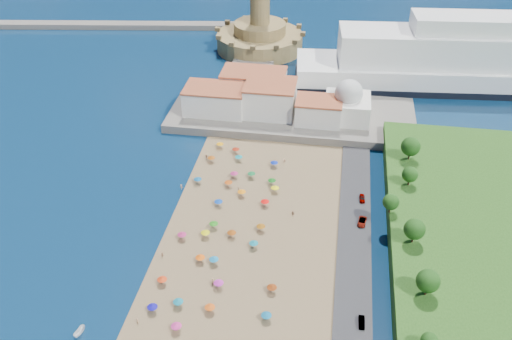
# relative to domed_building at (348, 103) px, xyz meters

# --- Properties ---
(ground) EXTENTS (700.00, 700.00, 0.00)m
(ground) POSITION_rel_domed_building_xyz_m (-30.00, -71.00, -8.97)
(ground) COLOR #071938
(ground) RESTS_ON ground
(terrace) EXTENTS (90.00, 36.00, 3.00)m
(terrace) POSITION_rel_domed_building_xyz_m (-20.00, 2.00, -7.47)
(terrace) COLOR #59544C
(terrace) RESTS_ON ground
(jetty) EXTENTS (18.00, 70.00, 2.40)m
(jetty) POSITION_rel_domed_building_xyz_m (-42.00, 37.00, -7.77)
(jetty) COLOR #59544C
(jetty) RESTS_ON ground
(breakwater) EXTENTS (199.03, 34.77, 2.60)m
(breakwater) POSITION_rel_domed_building_xyz_m (-140.00, 82.00, -7.67)
(breakwater) COLOR #59544C
(breakwater) RESTS_ON ground
(waterfront_buildings) EXTENTS (57.00, 29.00, 11.00)m
(waterfront_buildings) POSITION_rel_domed_building_xyz_m (-33.05, 2.64, -1.10)
(waterfront_buildings) COLOR silver
(waterfront_buildings) RESTS_ON terrace
(domed_building) EXTENTS (16.00, 16.00, 15.00)m
(domed_building) POSITION_rel_domed_building_xyz_m (0.00, 0.00, 0.00)
(domed_building) COLOR silver
(domed_building) RESTS_ON terrace
(fortress) EXTENTS (40.00, 40.00, 32.40)m
(fortress) POSITION_rel_domed_building_xyz_m (-42.00, 67.00, -2.29)
(fortress) COLOR olive
(fortress) RESTS_ON ground
(cruise_ship) EXTENTS (169.03, 39.85, 36.62)m
(cruise_ship) POSITION_rel_domed_building_xyz_m (61.58, 41.94, 1.87)
(cruise_ship) COLOR black
(cruise_ship) RESTS_ON ground
(beach_parasols) EXTENTS (31.36, 117.43, 2.20)m
(beach_parasols) POSITION_rel_domed_building_xyz_m (-31.40, -82.43, -6.83)
(beach_parasols) COLOR gray
(beach_parasols) RESTS_ON beach
(beachgoers) EXTENTS (36.55, 90.57, 1.86)m
(beachgoers) POSITION_rel_domed_building_xyz_m (-32.01, -69.75, -7.86)
(beachgoers) COLOR tan
(beachgoers) RESTS_ON beach
(parked_cars) EXTENTS (2.85, 63.02, 1.36)m
(parked_cars) POSITION_rel_domed_building_xyz_m (6.00, -72.41, -7.61)
(parked_cars) COLOR gray
(parked_cars) RESTS_ON promenade
(hillside_trees) EXTENTS (12.21, 104.49, 7.67)m
(hillside_trees) POSITION_rel_domed_building_xyz_m (17.93, -73.80, 1.07)
(hillside_trees) COLOR #382314
(hillside_trees) RESTS_ON hillside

